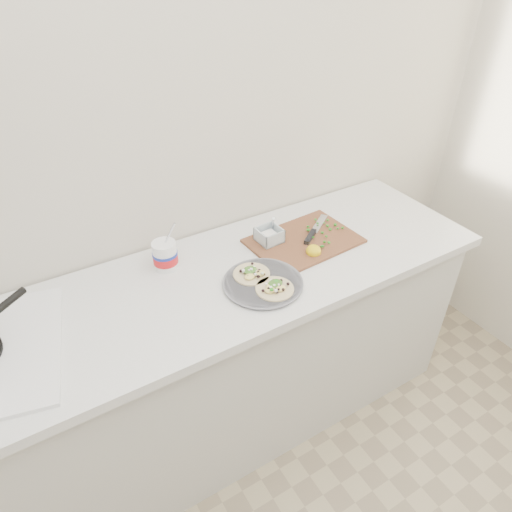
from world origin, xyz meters
TOP-DOWN VIEW (x-y plane):
  - counter at (0.00, 1.43)m, footprint 2.44×0.66m
  - taco_plate at (0.24, 1.30)m, footprint 0.30×0.30m
  - tub at (-0.03, 1.58)m, footprint 0.10×0.10m
  - cutboard at (0.53, 1.46)m, footprint 0.46×0.34m

SIDE VIEW (x-z plane):
  - counter at x=0.00m, z-range 0.00..0.90m
  - cutboard at x=0.53m, z-range 0.88..0.95m
  - taco_plate at x=0.24m, z-range 0.90..0.94m
  - tub at x=-0.03m, z-range 0.86..1.08m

